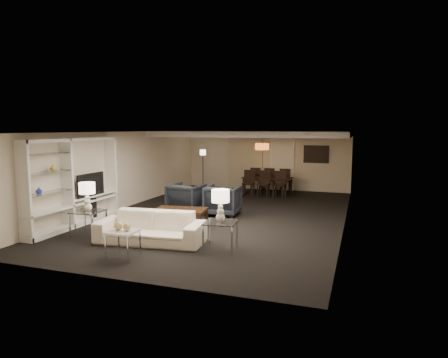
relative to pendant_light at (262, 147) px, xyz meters
The scene contains 35 objects.
floor 4.00m from the pendant_light, 94.90° to the right, with size 11.00×11.00×0.00m, color black.
ceiling 3.56m from the pendant_light, 94.90° to the right, with size 7.00×11.00×0.02m, color silver.
wall_back 2.13m from the pendant_light, 98.53° to the left, with size 7.00×0.02×2.50m, color beige.
wall_front 9.03m from the pendant_light, 91.91° to the right, with size 7.00×0.02×2.50m, color beige.
wall_left 5.21m from the pendant_light, 137.35° to the right, with size 0.02×11.00×2.50m, color beige.
wall_right 4.79m from the pendant_light, 47.56° to the right, with size 0.02×11.00×2.50m, color beige.
ceiling_soffit 0.57m from the pendant_light, behind, with size 7.00×4.00×0.20m, color silver.
curtains 2.38m from the pendant_light, 122.01° to the left, with size 1.50×0.12×2.40m, color beige.
door 2.19m from the pendant_light, 78.52° to the left, with size 0.90×0.05×2.10m, color silver.
painting 2.69m from the pendant_light, 47.44° to the left, with size 0.95×0.04×0.65m, color #142D38.
media_unit 7.13m from the pendant_light, 120.62° to the right, with size 0.38×3.40×2.35m, color white, non-canonical shape.
pendant_light is the anchor object (origin of this frame).
sofa 7.07m from the pendant_light, 97.69° to the right, with size 2.45×0.96×0.71m, color beige.
coffee_table 5.57m from the pendant_light, 100.01° to the right, with size 1.34×0.78×0.48m, color black, non-canonical shape.
armchair_left 4.11m from the pendant_light, 113.33° to the right, with size 0.97×1.00×0.91m, color black.
armchair_right 3.84m from the pendant_light, 95.22° to the right, with size 0.97×1.00×0.91m, color black.
side_table_left 7.49m from the pendant_light, 111.01° to the right, with size 0.67×0.67×0.63m, color silver, non-canonical shape.
side_table_right 7.06m from the pendant_light, 83.51° to the right, with size 0.67×0.67×0.63m, color white, non-canonical shape.
table_lamp_left 7.38m from the pendant_light, 111.01° to the right, with size 0.38×0.38×0.69m, color beige, non-canonical shape.
table_lamp_right 6.94m from the pendant_light, 83.51° to the right, with size 0.38×0.38×0.69m, color beige, non-canonical shape.
marble_table 8.15m from the pendant_light, 96.64° to the right, with size 0.56×0.56×0.56m, color white, non-canonical shape.
gold_gourd_a 8.10m from the pendant_light, 97.35° to the right, with size 0.18×0.18×0.18m, color tan.
gold_gourd_b 8.08m from the pendant_light, 95.92° to the right, with size 0.16×0.16×0.16m, color tan.
television 6.70m from the pendant_light, 122.60° to the right, with size 0.14×1.10×0.63m, color black.
vase_blue 8.19m from the pendant_light, 116.28° to the right, with size 0.16×0.16×0.17m, color #2836AE.
vase_amber 7.72m from the pendant_light, 117.90° to the right, with size 0.16×0.16×0.17m, color gold.
floor_speaker 6.63m from the pendant_light, 122.62° to the right, with size 0.12×0.12×1.12m, color black.
dining_table 1.77m from the pendant_light, 86.69° to the left, with size 1.90×1.06×0.67m, color black.
chair_nl 1.53m from the pendant_light, 167.21° to the left, with size 0.46×0.46×0.99m, color black, non-canonical shape.
chair_nm 1.43m from the pendant_light, 70.39° to the left, with size 0.46×0.46×0.99m, color black, non-canonical shape.
chair_nr 1.57m from the pendant_light, 11.05° to the left, with size 0.46×0.46×0.99m, color black, non-canonical shape.
chair_fl 2.09m from the pendant_light, 111.27° to the left, with size 0.46×0.46×0.99m, color black, non-canonical shape.
chair_fm 2.02m from the pendant_light, 88.20° to the left, with size 0.46×0.46×0.99m, color black, non-canonical shape.
chair_fr 2.12m from the pendant_light, 65.67° to the left, with size 0.46×0.46×0.99m, color black, non-canonical shape.
floor_lamp 3.12m from the pendant_light, 161.67° to the left, with size 0.25×0.25×1.71m, color black, non-canonical shape.
Camera 1 is at (3.88, -11.17, 2.61)m, focal length 32.00 mm.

